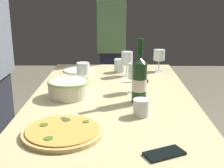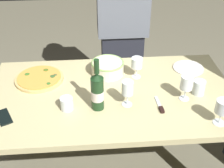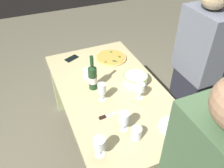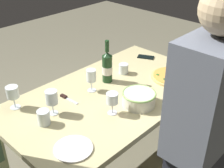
% 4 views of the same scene
% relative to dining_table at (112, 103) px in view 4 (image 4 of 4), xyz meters
% --- Properties ---
extents(ground_plane, '(8.00, 8.00, 0.00)m').
position_rel_dining_table_xyz_m(ground_plane, '(0.00, 0.00, -0.66)').
color(ground_plane, '#6E6954').
extents(dining_table, '(1.60, 0.90, 0.75)m').
position_rel_dining_table_xyz_m(dining_table, '(0.00, 0.00, 0.00)').
color(dining_table, '#C6BB85').
rests_on(dining_table, ground).
extents(pizza, '(0.33, 0.33, 0.03)m').
position_rel_dining_table_xyz_m(pizza, '(-0.49, 0.19, 0.10)').
color(pizza, tan).
rests_on(pizza, dining_table).
extents(serving_bowl, '(0.23, 0.23, 0.09)m').
position_rel_dining_table_xyz_m(serving_bowl, '(-0.01, 0.24, 0.14)').
color(serving_bowl, silver).
rests_on(serving_bowl, dining_table).
extents(wine_bottle, '(0.08, 0.08, 0.34)m').
position_rel_dining_table_xyz_m(wine_bottle, '(-0.10, -0.14, 0.22)').
color(wine_bottle, '#1B3B1D').
rests_on(wine_bottle, dining_table).
extents(wine_glass_near_pizza, '(0.07, 0.07, 0.17)m').
position_rel_dining_table_xyz_m(wine_glass_near_pizza, '(0.08, -0.13, 0.21)').
color(wine_glass_near_pizza, white).
rests_on(wine_glass_near_pizza, dining_table).
extents(wine_glass_by_bottle, '(0.08, 0.08, 0.16)m').
position_rel_dining_table_xyz_m(wine_glass_by_bottle, '(0.59, -0.34, 0.21)').
color(wine_glass_by_bottle, white).
rests_on(wine_glass_by_bottle, dining_table).
extents(wine_glass_far_left, '(0.08, 0.08, 0.17)m').
position_rel_dining_table_xyz_m(wine_glass_far_left, '(0.45, -0.10, 0.21)').
color(wine_glass_far_left, white).
rests_on(wine_glass_far_left, dining_table).
extents(wine_glass_far_right, '(0.08, 0.08, 0.15)m').
position_rel_dining_table_xyz_m(wine_glass_far_right, '(0.18, 0.18, 0.20)').
color(wine_glass_far_right, white).
rests_on(wine_glass_far_right, dining_table).
extents(cup_amber, '(0.08, 0.08, 0.08)m').
position_rel_dining_table_xyz_m(cup_amber, '(-0.28, -0.14, 0.13)').
color(cup_amber, white).
rests_on(cup_amber, dining_table).
extents(cup_ceramic, '(0.08, 0.08, 0.10)m').
position_rel_dining_table_xyz_m(cup_ceramic, '(0.55, -0.05, 0.14)').
color(cup_ceramic, white).
rests_on(cup_ceramic, dining_table).
extents(side_plate, '(0.22, 0.22, 0.01)m').
position_rel_dining_table_xyz_m(side_plate, '(0.58, 0.26, 0.10)').
color(side_plate, white).
rests_on(side_plate, dining_table).
extents(cell_phone, '(0.13, 0.16, 0.01)m').
position_rel_dining_table_xyz_m(cell_phone, '(-0.65, -0.19, 0.10)').
color(cell_phone, black).
rests_on(cell_phone, dining_table).
extents(pizza_knife, '(0.03, 0.17, 0.02)m').
position_rel_dining_table_xyz_m(pizza_knife, '(0.28, -0.17, 0.10)').
color(pizza_knife, silver).
rests_on(pizza_knife, dining_table).
extents(person_host, '(0.42, 0.24, 1.65)m').
position_rel_dining_table_xyz_m(person_host, '(0.15, 0.77, 0.18)').
color(person_host, '#242630').
rests_on(person_host, ground).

